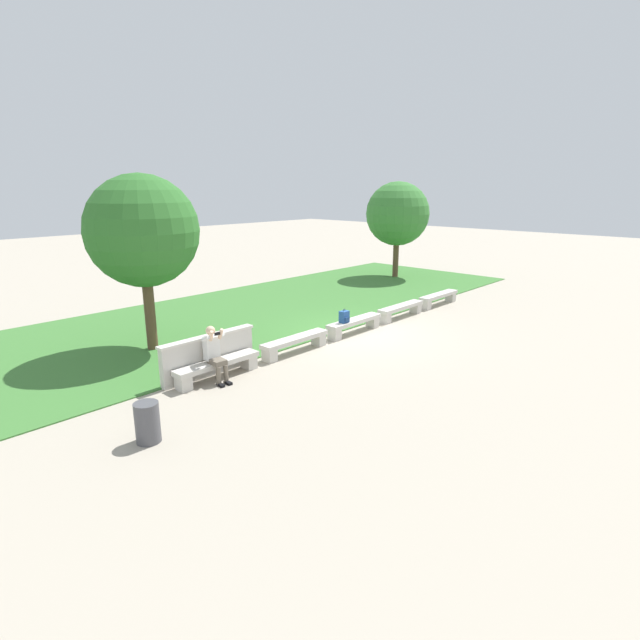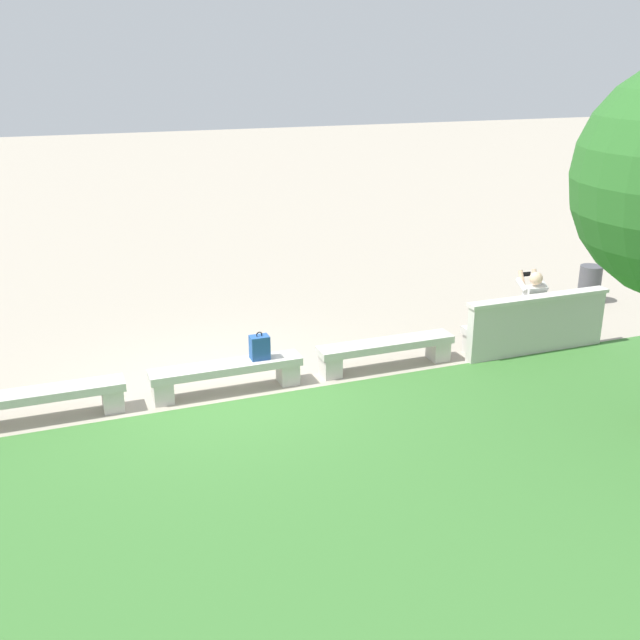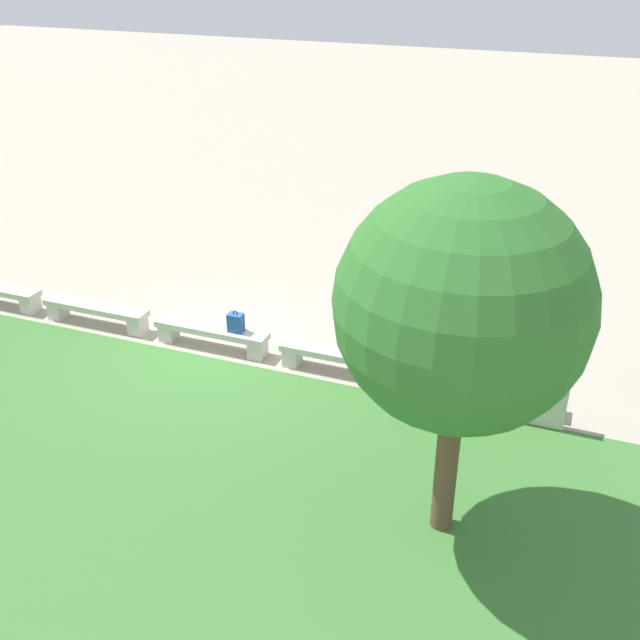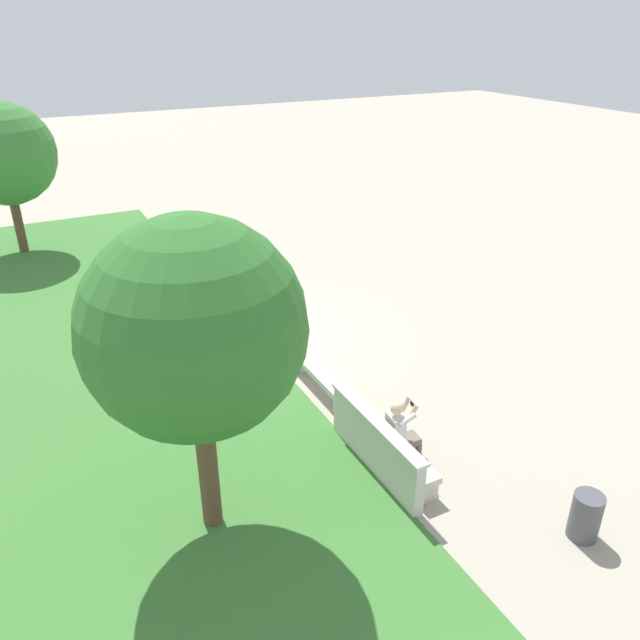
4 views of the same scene
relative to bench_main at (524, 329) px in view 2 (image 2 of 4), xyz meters
The scene contains 10 objects.
ground_plane 5.19m from the bench_main, ahead, with size 80.00×80.00×0.00m, color #A89E8C.
grass_strip 6.79m from the bench_main, 40.23° to the left, with size 24.61×8.00×0.03m, color #3D7533.
bench_main is the anchor object (origin of this frame).
bench_near 2.59m from the bench_main, ahead, with size 2.25×0.40×0.45m.
bench_mid 5.18m from the bench_main, ahead, with size 2.25×0.40×0.45m.
bench_far 7.77m from the bench_main, ahead, with size 2.25×0.40×0.45m.
backrest_wall_with_plaque 0.40m from the bench_main, 90.00° to the left, with size 2.62×0.24×1.01m.
person_photographer 0.45m from the bench_main, 149.24° to the right, with size 0.49×0.74×1.32m.
backpack 4.67m from the bench_main, ahead, with size 0.28×0.24×0.43m.
trash_bin 3.12m from the bench_main, 149.31° to the right, with size 0.44×0.44×0.75m, color #4C4C51.
Camera 2 is at (2.29, 9.93, 4.73)m, focal length 42.00 mm.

